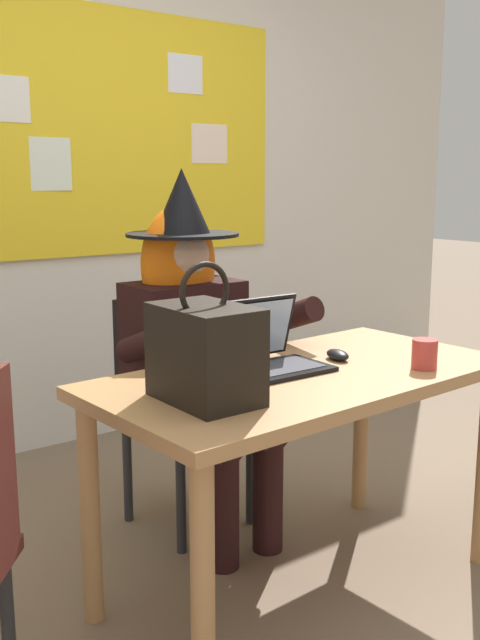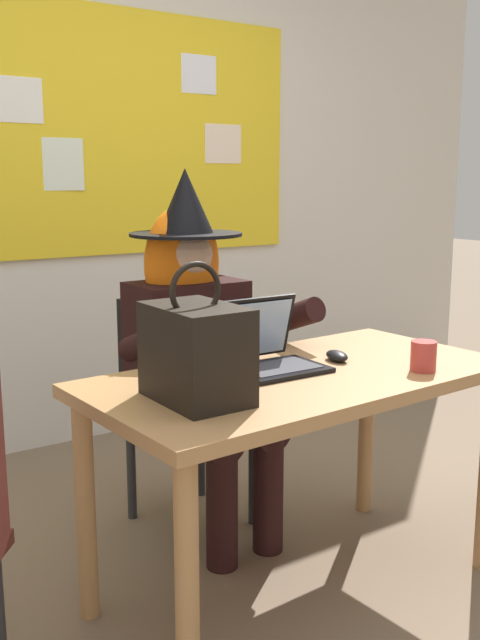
# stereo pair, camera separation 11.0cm
# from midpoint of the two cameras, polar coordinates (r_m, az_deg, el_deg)

# --- Properties ---
(ground_plane) EXTENTS (24.00, 24.00, 0.00)m
(ground_plane) POSITION_cam_midpoint_polar(r_m,az_deg,el_deg) (2.49, 6.24, -21.29)
(ground_plane) COLOR #75604C
(wall_back_bulletin) EXTENTS (5.59, 1.96, 2.78)m
(wall_back_bulletin) POSITION_cam_midpoint_polar(r_m,az_deg,el_deg) (3.72, -14.30, 11.89)
(wall_back_bulletin) COLOR silver
(wall_back_bulletin) RESTS_ON ground
(desk_main) EXTENTS (1.36, 0.74, 0.74)m
(desk_main) POSITION_cam_midpoint_polar(r_m,az_deg,el_deg) (2.29, 3.65, -6.48)
(desk_main) COLOR #A37547
(desk_main) RESTS_ON ground
(chair_at_desk) EXTENTS (0.46, 0.46, 0.88)m
(chair_at_desk) POSITION_cam_midpoint_polar(r_m,az_deg,el_deg) (2.86, -6.24, -6.09)
(chair_at_desk) COLOR black
(chair_at_desk) RESTS_ON ground
(person_costumed) EXTENTS (0.60, 0.67, 1.37)m
(person_costumed) POSITION_cam_midpoint_polar(r_m,az_deg,el_deg) (2.69, -4.87, -1.07)
(person_costumed) COLOR black
(person_costumed) RESTS_ON ground
(laptop) EXTENTS (0.29, 0.28, 0.22)m
(laptop) POSITION_cam_midpoint_polar(r_m,az_deg,el_deg) (2.29, 1.17, -2.57)
(laptop) COLOR black
(laptop) RESTS_ON desk_main
(computer_mouse) EXTENTS (0.08, 0.12, 0.03)m
(computer_mouse) POSITION_cam_midpoint_polar(r_m,az_deg,el_deg) (2.42, 6.39, -2.73)
(computer_mouse) COLOR black
(computer_mouse) RESTS_ON desk_main
(handbag) EXTENTS (0.20, 0.30, 0.38)m
(handbag) POSITION_cam_midpoint_polar(r_m,az_deg,el_deg) (1.94, -4.36, -2.55)
(handbag) COLOR black
(handbag) RESTS_ON desk_main
(coffee_mug) EXTENTS (0.08, 0.08, 0.09)m
(coffee_mug) POSITION_cam_midpoint_polar(r_m,az_deg,el_deg) (2.34, 12.99, -2.64)
(coffee_mug) COLOR #B23833
(coffee_mug) RESTS_ON desk_main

